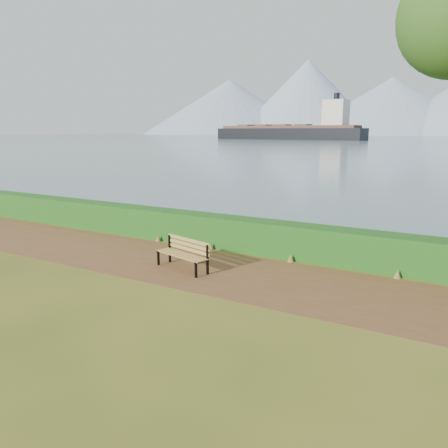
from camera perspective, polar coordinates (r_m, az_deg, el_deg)
The scene contains 5 objects.
ground at distance 11.70m, azimuth -2.36°, elevation -6.42°, with size 140.00×140.00×0.00m, color #4D5819.
path at distance 11.94m, azimuth -1.60°, elevation -6.00°, with size 40.00×3.40×0.01m, color brown.
hedge at distance 13.75m, azimuth 3.36°, elevation -1.44°, with size 32.00×0.85×1.00m, color #164C15.
bench at distance 11.94m, azimuth -5.20°, elevation -3.65°, with size 1.74×0.89×0.84m.
cargo_ship at distance 185.44m, azimuth 8.92°, elevation 11.72°, with size 65.03×16.90×19.52m.
Camera 1 is at (5.89, -9.40, 3.72)m, focal length 35.00 mm.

